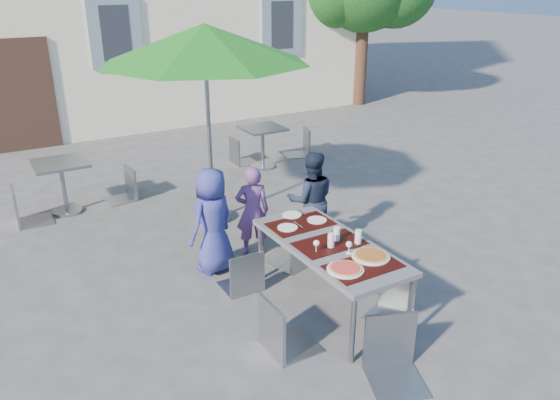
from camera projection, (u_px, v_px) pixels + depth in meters
ground at (313, 290)px, 6.16m from camera, size 90.00×90.00×0.00m
dining_table at (329, 248)px, 5.59m from camera, size 0.80×1.85×0.76m
pizza_near_left at (345, 269)px, 5.05m from camera, size 0.35×0.35×0.03m
pizza_near_right at (371, 256)px, 5.29m from camera, size 0.37×0.37×0.03m
glassware at (340, 239)px, 5.50m from camera, size 0.54×0.36×0.15m
place_settings at (299, 221)px, 6.07m from camera, size 0.65×0.49×0.01m
child_0 at (213, 221)px, 6.36m from camera, size 0.73×0.61×1.28m
child_1 at (252, 211)px, 6.76m from camera, size 0.50×0.42×1.17m
child_2 at (311, 200)px, 6.94m from camera, size 0.72×0.58×1.28m
chair_0 at (243, 247)px, 5.93m from camera, size 0.42×0.43×0.94m
chair_1 at (298, 223)px, 6.43m from camera, size 0.54×0.54×0.99m
chair_2 at (315, 213)px, 6.73m from camera, size 0.43×0.44×0.97m
chair_3 at (282, 294)px, 4.93m from camera, size 0.47×0.46×1.04m
chair_4 at (396, 269)px, 5.54m from camera, size 0.52×0.52×0.91m
chair_5 at (397, 314)px, 4.62m from camera, size 0.61×0.62×1.06m
patio_umbrella at (205, 45)px, 7.01m from camera, size 2.79×2.79×2.73m
cafe_table_0 at (62, 177)px, 7.98m from camera, size 0.74×0.74×0.79m
bg_chair_l_0 at (20, 183)px, 7.59m from camera, size 0.48×0.48×1.04m
bg_chair_r_0 at (123, 165)px, 8.48m from camera, size 0.47×0.47×0.96m
cafe_table_1 at (263, 140)px, 9.92m from camera, size 0.72×0.72×0.77m
bg_chair_l_1 at (239, 134)px, 10.12m from camera, size 0.44×0.43×0.97m
bg_chair_r_1 at (302, 125)px, 10.60m from camera, size 0.58×0.58×1.03m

